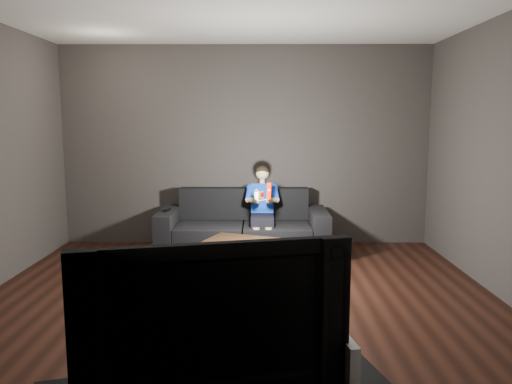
{
  "coord_description": "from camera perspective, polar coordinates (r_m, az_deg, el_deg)",
  "views": [
    {
      "loc": [
        0.19,
        -4.32,
        1.69
      ],
      "look_at": [
        0.15,
        1.55,
        0.85
      ],
      "focal_mm": 35.0,
      "sensor_mm": 36.0,
      "label": 1
    }
  ],
  "objects": [
    {
      "name": "front_wall",
      "position": [
        1.87,
        -5.41,
        -2.48
      ],
      "size": [
        5.0,
        0.04,
        2.7
      ],
      "primitive_type": "cube",
      "color": "#3C3834",
      "rests_on": "ground"
    },
    {
      "name": "wii_remote_black",
      "position": [
        6.31,
        -10.15,
        -2.03
      ],
      "size": [
        0.07,
        0.16,
        0.03
      ],
      "color": "black",
      "rests_on": "sofa"
    },
    {
      "name": "sofa",
      "position": [
        6.35,
        -1.46,
        -4.82
      ],
      "size": [
        2.11,
        0.91,
        0.81
      ],
      "color": "black",
      "rests_on": "floor"
    },
    {
      "name": "nunchuk_white",
      "position": [
        5.8,
        0.06,
        -0.32
      ],
      "size": [
        0.06,
        0.09,
        0.14
      ],
      "color": "white",
      "rests_on": "child"
    },
    {
      "name": "child",
      "position": [
        6.21,
        0.72,
        -1.23
      ],
      "size": [
        0.42,
        0.51,
        1.03
      ],
      "color": "black",
      "rests_on": "sofa"
    },
    {
      "name": "wii_console",
      "position": [
        2.34,
        10.59,
        -18.66
      ],
      "size": [
        0.07,
        0.15,
        0.2
      ],
      "primitive_type": "cube",
      "rotation": [
        0.0,
        0.0,
        0.17
      ],
      "color": "white",
      "rests_on": "media_console"
    },
    {
      "name": "wii_remote_red",
      "position": [
        5.79,
        1.53,
        0.1
      ],
      "size": [
        0.06,
        0.08,
        0.2
      ],
      "color": "red",
      "rests_on": "child"
    },
    {
      "name": "back_wall",
      "position": [
        6.84,
        -1.21,
        5.29
      ],
      "size": [
        5.0,
        0.04,
        2.7
      ],
      "primitive_type": "cube",
      "color": "#3C3834",
      "rests_on": "ground"
    },
    {
      "name": "floor",
      "position": [
        4.65,
        -2.02,
        -13.2
      ],
      "size": [
        5.0,
        5.0,
        0.0
      ],
      "primitive_type": "plane",
      "color": "black",
      "rests_on": "ground"
    },
    {
      "name": "coffee_table",
      "position": [
        5.47,
        -0.17,
        -6.19
      ],
      "size": [
        1.19,
        0.89,
        0.39
      ],
      "color": "black",
      "rests_on": "floor"
    },
    {
      "name": "tv",
      "position": [
        2.22,
        -5.09,
        -13.46
      ],
      "size": [
        1.16,
        0.41,
        0.66
      ],
      "primitive_type": "imported",
      "rotation": [
        0.0,
        0.0,
        0.23
      ],
      "color": "black",
      "rests_on": "media_console"
    }
  ]
}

